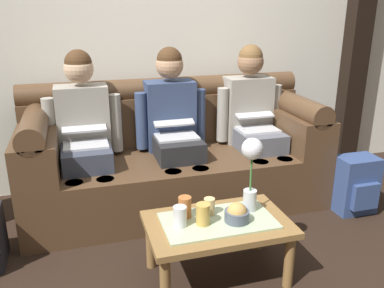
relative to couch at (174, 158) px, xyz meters
name	(u,v)px	position (x,y,z in m)	size (l,w,h in m)	color
back_wall_patterned	(156,13)	(0.00, 0.53, 1.08)	(6.00, 0.12, 2.90)	silver
timber_pillar	(359,13)	(1.88, 0.41, 1.08)	(0.20, 0.20, 2.90)	black
couch	(174,158)	(0.00, 0.00, 0.00)	(2.26, 0.88, 0.96)	#513823
person_left	(84,130)	(-0.67, 0.00, 0.29)	(0.56, 0.67, 1.22)	#383D4C
person_middle	(173,123)	(0.00, 0.00, 0.29)	(0.56, 0.67, 1.22)	#232326
person_right	(253,116)	(0.67, 0.00, 0.29)	(0.56, 0.67, 1.22)	#595B66
coffee_table	(218,229)	(0.00, -1.03, -0.06)	(0.81, 0.50, 0.37)	olive
flower_vase	(252,165)	(0.22, -0.97, 0.29)	(0.12, 0.12, 0.44)	silver
snack_bowl	(237,214)	(0.10, -1.08, 0.05)	(0.14, 0.14, 0.11)	#4C5666
cup_near_left	(203,214)	(-0.10, -1.05, 0.06)	(0.08, 0.08, 0.12)	gold
cup_near_right	(185,207)	(-0.17, -0.95, 0.06)	(0.07, 0.07, 0.12)	#B26633
cup_far_center	(180,216)	(-0.22, -1.04, 0.06)	(0.07, 0.07, 0.12)	silver
cup_far_left	(209,206)	(-0.03, -0.96, 0.05)	(0.06, 0.06, 0.10)	#DBB77A
backpack_right	(356,185)	(1.28, -0.57, -0.15)	(0.30, 0.26, 0.44)	#33477A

